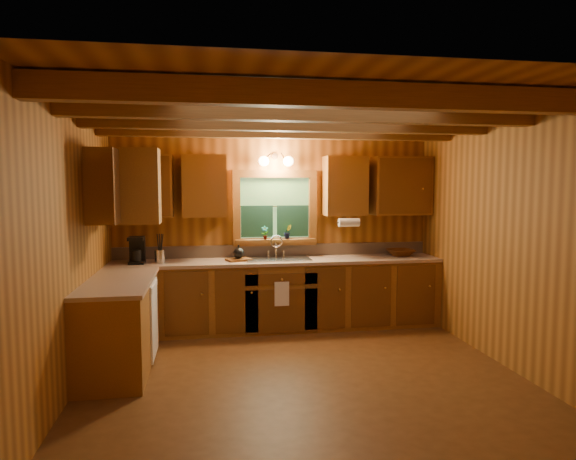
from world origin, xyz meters
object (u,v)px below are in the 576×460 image
(coffee_maker, at_px, (137,250))
(cutting_board, at_px, (239,260))
(sink, at_px, (278,263))
(wicker_basket, at_px, (401,253))

(coffee_maker, xyz_separation_m, cutting_board, (1.24, 0.01, -0.15))
(coffee_maker, bearing_deg, cutting_board, 1.41)
(sink, height_order, wicker_basket, sink)
(sink, distance_m, cutting_board, 0.51)
(sink, relative_size, cutting_board, 2.77)
(coffee_maker, relative_size, cutting_board, 1.11)
(sink, distance_m, coffee_maker, 1.76)
(coffee_maker, distance_m, wicker_basket, 3.43)
(sink, bearing_deg, wicker_basket, 1.62)
(sink, height_order, cutting_board, sink)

